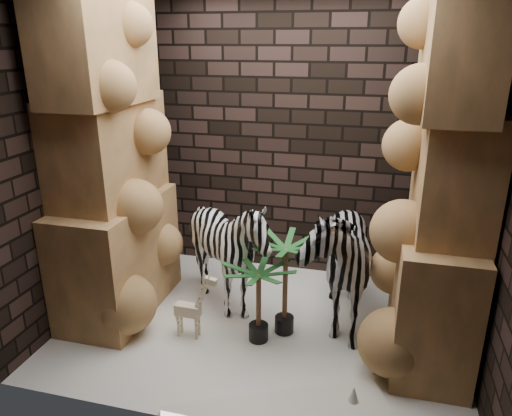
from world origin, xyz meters
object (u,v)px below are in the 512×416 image
(zebra_right, at_px, (334,245))
(surfboard, at_px, (277,414))
(zebra_left, at_px, (229,257))
(palm_front, at_px, (285,286))
(palm_back, at_px, (259,303))
(giraffe_toy, at_px, (187,303))

(zebra_right, relative_size, surfboard, 0.93)
(zebra_left, bearing_deg, surfboard, -63.05)
(zebra_right, relative_size, zebra_left, 1.21)
(zebra_right, distance_m, zebra_left, 0.98)
(palm_front, xyz_separation_m, palm_back, (-0.19, -0.18, -0.09))
(palm_front, bearing_deg, surfboard, -81.49)
(zebra_right, xyz_separation_m, palm_back, (-0.56, -0.52, -0.38))
(zebra_right, height_order, palm_back, zebra_right)
(zebra_left, height_order, palm_back, zebra_left)
(palm_back, height_order, surfboard, palm_back)
(zebra_right, distance_m, giraffe_toy, 1.39)
(zebra_left, xyz_separation_m, giraffe_toy, (-0.22, -0.51, -0.23))
(giraffe_toy, relative_size, palm_front, 0.72)
(giraffe_toy, xyz_separation_m, palm_back, (0.61, 0.09, 0.04))
(giraffe_toy, distance_m, palm_back, 0.62)
(zebra_left, relative_size, surfboard, 0.77)
(zebra_right, xyz_separation_m, palm_front, (-0.37, -0.34, -0.29))
(giraffe_toy, xyz_separation_m, palm_front, (0.81, 0.27, 0.13))
(giraffe_toy, bearing_deg, palm_back, 10.19)
(zebra_left, relative_size, giraffe_toy, 1.86)
(giraffe_toy, height_order, palm_front, palm_front)
(zebra_right, height_order, palm_front, zebra_right)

